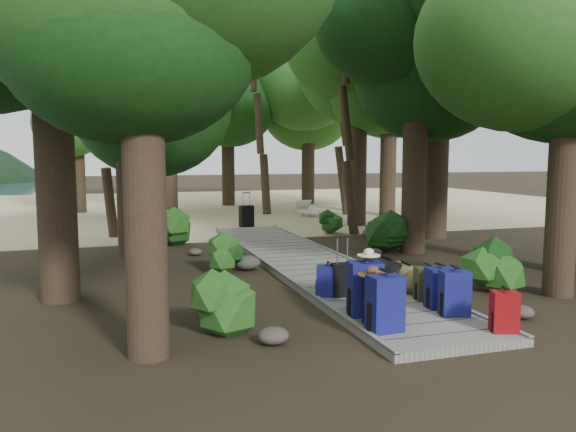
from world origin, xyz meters
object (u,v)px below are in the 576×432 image
object	(u,v)px
backpack_right_b	(455,291)
lone_suitcase_on_sand	(246,216)
backpack_right_a	(504,310)
duffel_right_black	(387,271)
backpack_left_a	(385,300)
duffel_right_khaki	(406,277)
kayak	(125,221)
backpack_left_c	(365,286)
suitcase_on_boardwalk	(342,280)
backpack_right_d	(427,282)
backpack_right_c	(440,286)
backpack_left_d	(328,279)
backpack_left_b	(379,300)
sun_lounger	(309,209)

from	to	relation	value
backpack_right_b	lone_suitcase_on_sand	bearing A→B (deg)	104.21
backpack_right_a	duffel_right_black	distance (m)	2.99
backpack_left_a	duffel_right_khaki	bearing A→B (deg)	49.71
kayak	backpack_left_c	bearing A→B (deg)	-92.91
suitcase_on_boardwalk	kayak	size ratio (longest dim) A/B	0.16
backpack_right_d	lone_suitcase_on_sand	world-z (taller)	lone_suitcase_on_sand
lone_suitcase_on_sand	backpack_left_c	bearing A→B (deg)	-107.27
backpack_right_a	backpack_right_c	bearing A→B (deg)	115.85
backpack_left_a	backpack_left_d	distance (m)	2.01
backpack_right_d	kayak	distance (m)	13.04
backpack_left_b	backpack_right_b	bearing A→B (deg)	-4.69
backpack_left_a	kayak	distance (m)	13.88
backpack_left_b	duffel_right_black	world-z (taller)	backpack_left_b
backpack_right_d	duffel_right_black	size ratio (longest dim) A/B	0.79
backpack_right_a	duffel_right_khaki	xyz separation A→B (m)	(-0.05, 2.53, -0.08)
kayak	backpack_right_c	bearing A→B (deg)	-87.58
suitcase_on_boardwalk	lone_suitcase_on_sand	size ratio (longest dim) A/B	0.76
duffel_right_black	lone_suitcase_on_sand	size ratio (longest dim) A/B	1.02
backpack_left_d	sun_lounger	bearing A→B (deg)	95.25
backpack_right_a	duffel_right_black	xyz separation A→B (m)	(-0.20, 2.98, -0.07)
duffel_right_black	suitcase_on_boardwalk	xyz separation A→B (m)	(-1.12, -0.58, 0.05)
backpack_left_b	duffel_right_black	distance (m)	2.50
backpack_left_a	kayak	bearing A→B (deg)	97.86
duffel_right_black	sun_lounger	distance (m)	12.46
backpack_right_b	backpack_left_d	bearing A→B (deg)	141.67
suitcase_on_boardwalk	lone_suitcase_on_sand	xyz separation A→B (m)	(0.74, 10.14, -0.01)
duffel_right_khaki	kayak	world-z (taller)	duffel_right_khaki
duffel_right_black	lone_suitcase_on_sand	bearing A→B (deg)	91.72
backpack_left_d	sun_lounger	xyz separation A→B (m)	(4.13, 12.61, -0.08)
backpack_left_b	kayak	distance (m)	13.59
backpack_left_b	backpack_left_d	distance (m)	1.70
backpack_left_b	backpack_left_c	size ratio (longest dim) A/B	0.79
duffel_right_khaki	backpack_right_a	bearing A→B (deg)	-86.37
duffel_right_khaki	sun_lounger	distance (m)	12.86
backpack_left_d	backpack_right_b	xyz separation A→B (m)	(1.35, -1.64, 0.08)
suitcase_on_boardwalk	sun_lounger	size ratio (longest dim) A/B	0.30
backpack_left_d	duffel_right_black	world-z (taller)	backpack_left_d
backpack_left_c	sun_lounger	xyz separation A→B (m)	(4.03, 13.85, -0.24)
backpack_left_d	kayak	world-z (taller)	backpack_left_d
backpack_left_a	backpack_right_b	distance (m)	1.37
backpack_right_b	backpack_right_d	size ratio (longest dim) A/B	1.25
duffel_right_khaki	lone_suitcase_on_sand	world-z (taller)	lone_suitcase_on_sand
lone_suitcase_on_sand	sun_lounger	distance (m)	4.09
suitcase_on_boardwalk	backpack_left_c	bearing A→B (deg)	-92.12
backpack_left_a	backpack_right_d	world-z (taller)	backpack_left_a
backpack_left_c	suitcase_on_boardwalk	bearing A→B (deg)	91.87
backpack_left_a	kayak	world-z (taller)	backpack_left_a
backpack_right_a	kayak	size ratio (longest dim) A/B	0.17
backpack_right_a	kayak	world-z (taller)	backpack_right_a
backpack_left_c	sun_lounger	world-z (taller)	backpack_left_c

